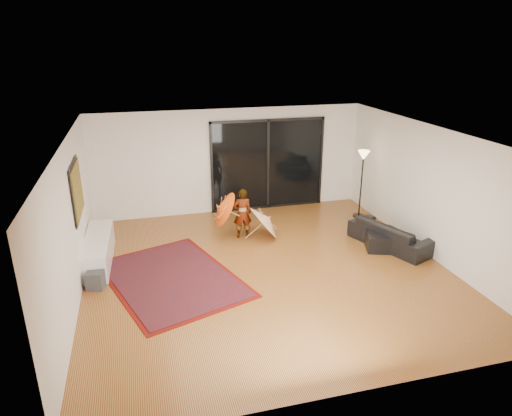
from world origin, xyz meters
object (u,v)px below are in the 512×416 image
object	(u,v)px
media_console	(98,250)
sofa	(391,234)
ottoman	(381,241)
child	(242,213)

from	to	relation	value
media_console	sofa	bearing A→B (deg)	-5.33
sofa	media_console	bearing A→B (deg)	61.19
ottoman	child	size ratio (longest dim) A/B	0.56
sofa	child	world-z (taller)	child
media_console	child	distance (m)	3.19
ottoman	media_console	bearing A→B (deg)	171.46
sofa	child	size ratio (longest dim) A/B	1.62
media_console	ottoman	size ratio (longest dim) A/B	3.02
media_console	child	bearing A→B (deg)	10.97
media_console	sofa	distance (m)	6.25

